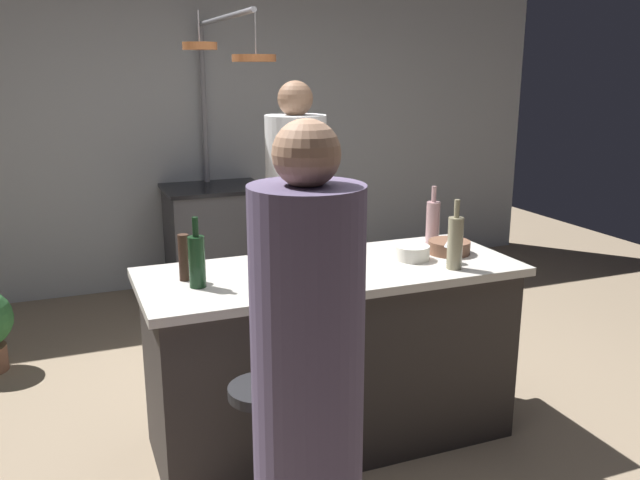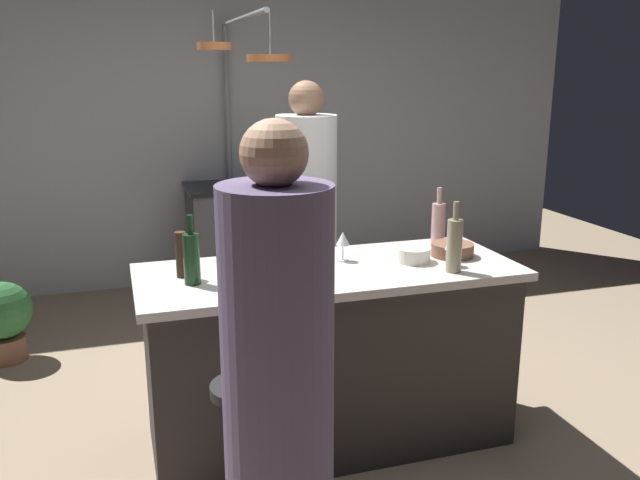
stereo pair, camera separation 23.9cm
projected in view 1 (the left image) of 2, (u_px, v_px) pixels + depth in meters
The scene contains 18 objects.
ground_plane at pixel (331, 437), 3.36m from camera, with size 9.00×9.00×0.00m, color gray.
back_wall at pixel (201, 131), 5.60m from camera, with size 6.40×0.16×2.60m, color #B2B7BC.
kitchen_island at pixel (331, 355), 3.25m from camera, with size 1.80×0.72×0.90m.
stove_range at pixel (216, 240), 5.45m from camera, with size 0.80×0.64×0.89m.
chef at pixel (296, 236), 4.11m from camera, with size 0.37×0.37×1.75m.
bar_stool_left at pixel (265, 459), 2.52m from camera, with size 0.28×0.28×0.68m.
guest_left at pixel (308, 405), 2.11m from camera, with size 0.35×0.35×1.68m.
overhead_pot_rack at pixel (221, 93), 4.68m from camera, with size 0.59×1.53×2.17m.
pepper_mill at pixel (184, 257), 2.93m from camera, with size 0.05×0.05×0.21m, color #382319.
wine_bottle_red at pixel (197, 260), 2.84m from camera, with size 0.07×0.07×0.31m.
wine_bottle_white at pixel (455, 242), 3.09m from camera, with size 0.07×0.07×0.33m.
wine_bottle_rose at pixel (433, 222), 3.53m from camera, with size 0.07×0.07×0.31m.
wine_bottle_amber at pixel (291, 253), 2.99m from camera, with size 0.07×0.07×0.29m.
wine_bottle_green at pixel (271, 265), 2.75m from camera, with size 0.07×0.07×0.32m.
wine_glass_near_left_guest at pixel (451, 242), 3.19m from camera, with size 0.07×0.07×0.15m.
wine_glass_near_right_guest at pixel (343, 240), 3.23m from camera, with size 0.07×0.07×0.15m.
mixing_bowl_ceramic at pixel (412, 253), 3.26m from camera, with size 0.17×0.17×0.07m, color silver.
mixing_bowl_wooden at pixel (449, 247), 3.37m from camera, with size 0.21×0.21×0.07m, color brown.
Camera 1 is at (-1.17, -2.77, 1.82)m, focal length 37.24 mm.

